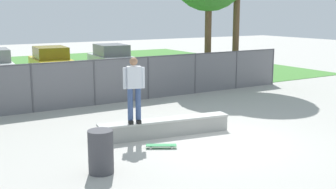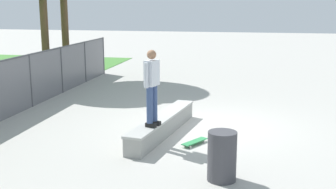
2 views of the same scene
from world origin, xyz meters
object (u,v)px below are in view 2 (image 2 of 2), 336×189
at_px(concrete_ledge, 163,125).
at_px(skateboarder, 152,84).
at_px(skateboard, 195,142).
at_px(trash_bin, 222,156).

height_order(concrete_ledge, skateboarder, skateboarder).
xyz_separation_m(skateboard, trash_bin, (-2.01, -0.80, 0.41)).
distance_m(concrete_ledge, skateboard, 1.17).
distance_m(skateboarder, skateboard, 1.76).
bearing_deg(concrete_ledge, skateboarder, 176.89).
distance_m(skateboarder, trash_bin, 2.70).
bearing_deg(trash_bin, concrete_ledge, 32.87).
bearing_deg(trash_bin, skateboard, 21.77).
relative_size(skateboard, trash_bin, 0.81).
distance_m(skateboard, trash_bin, 2.21).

